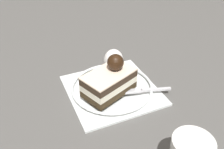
{
  "coord_description": "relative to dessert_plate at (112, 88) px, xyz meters",
  "views": [
    {
      "loc": [
        -0.43,
        0.12,
        0.36
      ],
      "look_at": [
        -0.01,
        -0.03,
        0.05
      ],
      "focal_mm": 40.25,
      "sensor_mm": 36.0,
      "label": 1
    }
  ],
  "objects": [
    {
      "name": "whipped_cream_dollop",
      "position": [
        0.06,
        -0.03,
        0.04
      ],
      "size": [
        0.05,
        0.05,
        0.05
      ],
      "primitive_type": "ellipsoid",
      "color": "white",
      "rests_on": "dessert_plate"
    },
    {
      "name": "ground_plane",
      "position": [
        0.01,
        0.03,
        -0.01
      ],
      "size": [
        2.4,
        2.4,
        0.0
      ],
      "primitive_type": "plane",
      "color": "#51504D"
    },
    {
      "name": "fork",
      "position": [
        -0.04,
        -0.06,
        0.01
      ],
      "size": [
        0.03,
        0.11,
        0.0
      ],
      "color": "silver",
      "rests_on": "dessert_plate"
    },
    {
      "name": "dessert_plate",
      "position": [
        0.0,
        0.0,
        0.0
      ],
      "size": [
        0.21,
        0.21,
        0.02
      ],
      "color": "white",
      "rests_on": "ground_plane"
    },
    {
      "name": "cake_slice",
      "position": [
        -0.02,
        0.01,
        0.04
      ],
      "size": [
        0.11,
        0.13,
        0.08
      ],
      "color": "#332513",
      "rests_on": "dessert_plate"
    }
  ]
}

